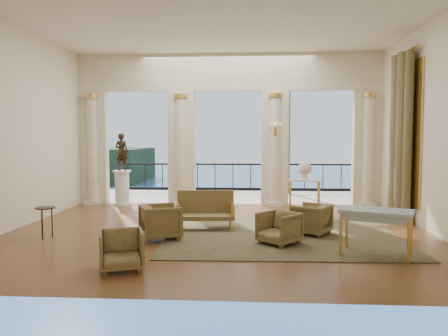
# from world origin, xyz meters

# --- Properties ---
(floor) EXTENTS (9.00, 9.00, 0.00)m
(floor) POSITION_xyz_m (0.00, 0.00, 0.00)
(floor) COLOR #553317
(floor) RESTS_ON ground
(room_walls) EXTENTS (9.00, 9.00, 9.00)m
(room_walls) POSITION_xyz_m (0.00, -1.12, 2.88)
(room_walls) COLOR white
(room_walls) RESTS_ON ground
(arcade) EXTENTS (9.00, 0.56, 4.50)m
(arcade) POSITION_xyz_m (-0.00, 3.82, 2.58)
(arcade) COLOR beige
(arcade) RESTS_ON ground
(terrace) EXTENTS (10.00, 3.60, 0.10)m
(terrace) POSITION_xyz_m (0.00, 5.80, -0.05)
(terrace) COLOR beige
(terrace) RESTS_ON ground
(balustrade) EXTENTS (9.00, 0.06, 1.03)m
(balustrade) POSITION_xyz_m (0.00, 7.40, 0.41)
(balustrade) COLOR black
(balustrade) RESTS_ON terrace
(palm_tree) EXTENTS (2.00, 2.00, 4.50)m
(palm_tree) POSITION_xyz_m (2.00, 6.60, 4.09)
(palm_tree) COLOR #4C3823
(palm_tree) RESTS_ON terrace
(headland) EXTENTS (22.00, 18.00, 6.00)m
(headland) POSITION_xyz_m (-30.00, 70.00, -3.00)
(headland) COLOR black
(headland) RESTS_ON sea
(sea) EXTENTS (160.00, 160.00, 0.00)m
(sea) POSITION_xyz_m (0.00, 60.00, -6.00)
(sea) COLOR #1F538B
(sea) RESTS_ON ground
(curtain) EXTENTS (0.33, 1.40, 4.09)m
(curtain) POSITION_xyz_m (4.28, 1.50, 2.02)
(curtain) COLOR brown
(curtain) RESTS_ON ground
(window_frame) EXTENTS (0.04, 1.60, 3.40)m
(window_frame) POSITION_xyz_m (4.47, 1.50, 2.10)
(window_frame) COLOR gold
(window_frame) RESTS_ON room_walls
(wall_sconce) EXTENTS (0.30, 0.11, 0.33)m
(wall_sconce) POSITION_xyz_m (1.40, 3.51, 2.23)
(wall_sconce) COLOR gold
(wall_sconce) RESTS_ON arcade
(rug) EXTENTS (4.80, 3.78, 0.02)m
(rug) POSITION_xyz_m (1.35, -0.41, 0.01)
(rug) COLOR #34381E
(rug) RESTS_ON ground
(armchair_a) EXTENTS (0.82, 0.79, 0.67)m
(armchair_a) POSITION_xyz_m (-1.27, -2.80, 0.34)
(armchair_a) COLOR #4F3E22
(armchair_a) RESTS_ON ground
(armchair_b) EXTENTS (0.91, 0.90, 0.68)m
(armchair_b) POSITION_xyz_m (1.23, -1.04, 0.34)
(armchair_b) COLOR #4F3E22
(armchair_b) RESTS_ON ground
(armchair_c) EXTENTS (0.91, 0.93, 0.71)m
(armchair_c) POSITION_xyz_m (1.96, -0.16, 0.36)
(armchair_c) COLOR #4F3E22
(armchair_c) RESTS_ON ground
(armchair_d) EXTENTS (0.94, 0.96, 0.76)m
(armchair_d) POSITION_xyz_m (-1.10, -0.74, 0.38)
(armchair_d) COLOR #4F3E22
(armchair_d) RESTS_ON ground
(settee) EXTENTS (1.32, 0.66, 0.84)m
(settee) POSITION_xyz_m (-0.30, 0.29, 0.42)
(settee) COLOR #4F3E22
(settee) RESTS_ON ground
(game_table) EXTENTS (1.33, 1.05, 0.81)m
(game_table) POSITION_xyz_m (2.82, -1.79, 0.72)
(game_table) COLOR #A2BBCB
(game_table) RESTS_ON ground
(pedestal) EXTENTS (0.57, 0.57, 1.05)m
(pedestal) POSITION_xyz_m (-3.15, 3.50, 0.50)
(pedestal) COLOR silver
(pedestal) RESTS_ON ground
(statue) EXTENTS (0.44, 0.33, 1.11)m
(statue) POSITION_xyz_m (-3.15, 3.50, 1.60)
(statue) COLOR black
(statue) RESTS_ON pedestal
(console_table) EXTENTS (0.95, 0.56, 0.85)m
(console_table) POSITION_xyz_m (2.20, 3.05, 0.70)
(console_table) COLOR silver
(console_table) RESTS_ON ground
(urn) EXTENTS (0.38, 0.38, 0.50)m
(urn) POSITION_xyz_m (2.20, 3.05, 1.13)
(urn) COLOR white
(urn) RESTS_ON console_table
(side_table) EXTENTS (0.39, 0.39, 0.63)m
(side_table) POSITION_xyz_m (-3.41, -0.85, 0.54)
(side_table) COLOR black
(side_table) RESTS_ON ground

